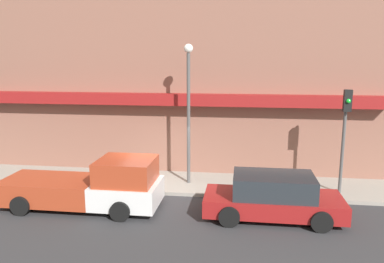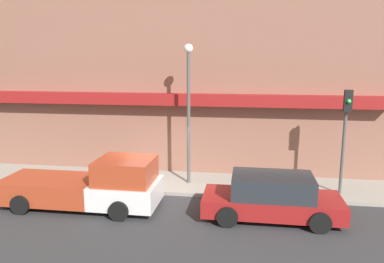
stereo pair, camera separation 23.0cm
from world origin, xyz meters
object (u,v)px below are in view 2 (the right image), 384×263
(parked_car, at_px, (272,197))
(street_lamp, at_px, (189,98))
(pickup_truck, at_px, (91,186))
(fire_hydrant, at_px, (124,177))
(traffic_light, at_px, (346,124))

(parked_car, xyz_separation_m, street_lamp, (-3.22, 2.79, 2.94))
(parked_car, distance_m, street_lamp, 5.17)
(pickup_truck, distance_m, parked_car, 6.26)
(fire_hydrant, xyz_separation_m, street_lamp, (2.56, 0.71, 3.18))
(street_lamp, bearing_deg, traffic_light, -4.79)
(pickup_truck, relative_size, fire_hydrant, 8.16)
(parked_car, bearing_deg, street_lamp, 137.86)
(street_lamp, height_order, traffic_light, street_lamp)
(pickup_truck, distance_m, traffic_light, 9.48)
(fire_hydrant, distance_m, traffic_light, 8.81)
(street_lamp, relative_size, traffic_light, 1.42)
(street_lamp, bearing_deg, fire_hydrant, -164.53)
(traffic_light, bearing_deg, fire_hydrant, -178.58)
(street_lamp, bearing_deg, pickup_truck, -137.55)
(parked_car, distance_m, traffic_light, 4.14)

